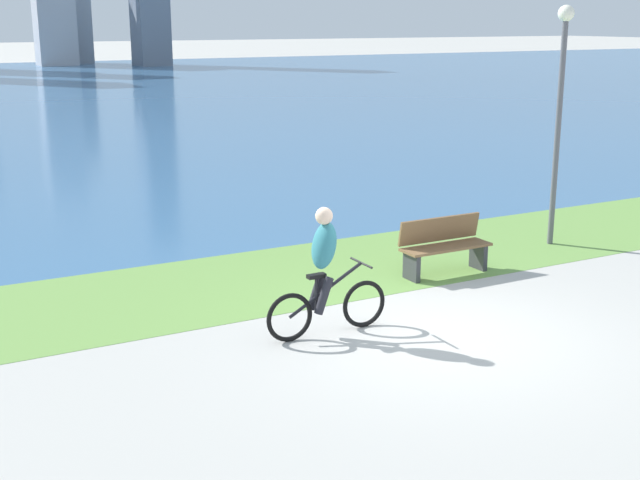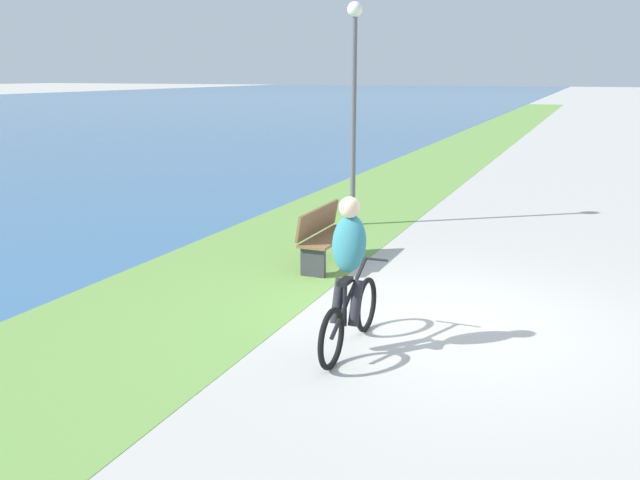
{
  "view_description": "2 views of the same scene",
  "coord_description": "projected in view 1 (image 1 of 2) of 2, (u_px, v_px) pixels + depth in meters",
  "views": [
    {
      "loc": [
        -6.15,
        -8.22,
        3.91
      ],
      "look_at": [
        -0.93,
        1.38,
        1.05
      ],
      "focal_mm": 47.32,
      "sensor_mm": 36.0,
      "label": 1
    },
    {
      "loc": [
        -7.53,
        -1.6,
        2.89
      ],
      "look_at": [
        -0.88,
        1.14,
        1.08
      ],
      "focal_mm": 37.46,
      "sensor_mm": 36.0,
      "label": 2
    }
  ],
  "objects": [
    {
      "name": "grass_strip_bayside",
      "position": [
        317.0,
        271.0,
        13.53
      ],
      "size": [
        120.0,
        3.17,
        0.01
      ],
      "primitive_type": "cube",
      "color": "#6B9947",
      "rests_on": "ground"
    },
    {
      "name": "bench_near_path",
      "position": [
        444.0,
        246.0,
        13.28
      ],
      "size": [
        1.5,
        0.47,
        0.9
      ],
      "color": "brown",
      "rests_on": "ground"
    },
    {
      "name": "lamppost_tall",
      "position": [
        561.0,
        92.0,
        14.49
      ],
      "size": [
        0.28,
        0.28,
        4.15
      ],
      "color": "#595960",
      "rests_on": "ground"
    },
    {
      "name": "ground_plane",
      "position": [
        435.0,
        334.0,
        10.82
      ],
      "size": [
        300.0,
        300.0,
        0.0
      ],
      "primitive_type": "plane",
      "color": "#B2AFA8"
    },
    {
      "name": "cyclist_lead",
      "position": [
        325.0,
        272.0,
        10.59
      ],
      "size": [
        1.72,
        0.52,
        1.67
      ],
      "color": "black",
      "rests_on": "ground"
    }
  ]
}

